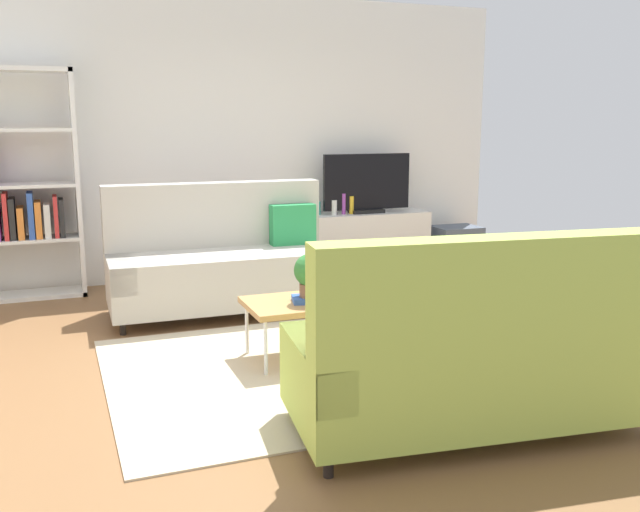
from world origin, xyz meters
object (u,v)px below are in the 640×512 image
potted_plant (311,275)px  tv (367,184)px  coffee_table (325,302)px  couch_green (474,353)px  bottle_0 (334,207)px  couch_beige (223,261)px  table_book_0 (310,299)px  vase_0 (315,208)px  bottle_1 (344,204)px  bottle_2 (351,205)px  bookshelf (12,194)px  tv_console (365,241)px  storage_trunk (456,245)px

potted_plant → tv: bearing=58.0°
coffee_table → potted_plant: size_ratio=3.27×
couch_green → bottle_0: (0.81, 3.91, 0.28)m
couch_beige → couch_green: bearing=104.3°
table_book_0 → bottle_0: bearing=64.5°
couch_beige → vase_0: bearing=-136.7°
bottle_1 → potted_plant: bearing=-117.4°
bottle_0 → vase_0: bearing=154.6°
bottle_2 → bookshelf: bearing=179.0°
coffee_table → table_book_0: 0.14m
couch_beige → bottle_0: size_ratio=12.17×
tv → potted_plant: 3.05m
tv_console → potted_plant: (-1.60, -2.59, 0.29)m
couch_green → bottle_0: 4.00m
storage_trunk → couch_beige: bearing=-161.1°
tv_console → bottle_1: bottle_1 is taller
tv_console → bottle_2: bearing=-168.0°
bookshelf → potted_plant: 3.27m
couch_beige → coffee_table: couch_beige is taller
bookshelf → vase_0: size_ratio=15.21×
storage_trunk → potted_plant: (-2.70, -2.49, 0.39)m
table_book_0 → bottle_0: size_ratio=1.52×
couch_beige → bottle_2: 2.01m
tv → potted_plant: tv is taller
vase_0 → couch_beige: bearing=-137.8°
tv_console → tv: (0.00, -0.02, 0.63)m
bottle_2 → tv_console: bearing=12.0°
tv_console → bottle_0: bottle_0 is taller
couch_beige → table_book_0: bearing=101.3°
bottle_2 → table_book_0: bearing=-119.1°
potted_plant → bottle_1: size_ratio=1.50×
bookshelf → storage_trunk: (4.63, -0.12, -0.75)m
tv → coffee_table: bearing=-120.5°
couch_beige → coffee_table: size_ratio=1.74×
couch_beige → bottle_0: 1.85m
coffee_table → bottle_0: bottle_0 is taller
couch_beige → storage_trunk: (2.97, 1.01, -0.22)m
coffee_table → potted_plant: 0.26m
bottle_1 → bookshelf: bearing=178.9°
tv → storage_trunk: bearing=-4.2°
tv_console → vase_0: vase_0 is taller
couch_green → bottle_1: size_ratio=8.88×
coffee_table → bottle_0: size_ratio=6.99×
tv → couch_beige: bearing=-149.6°
tv → couch_green: bearing=-107.0°
coffee_table → storage_trunk: size_ratio=2.12×
coffee_table → tv: tv is taller
tv → bottle_2: tv is taller
couch_beige → vase_0: size_ratio=13.88×
tv_console → potted_plant: 3.06m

